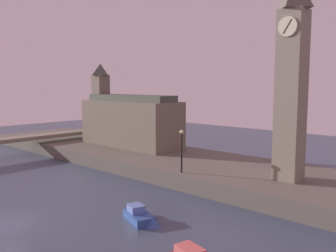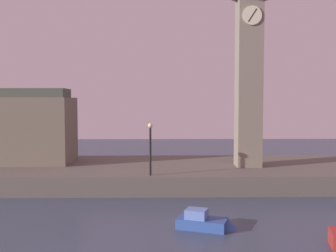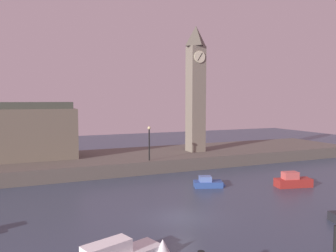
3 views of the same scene
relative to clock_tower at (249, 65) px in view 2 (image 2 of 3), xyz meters
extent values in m
cube|color=#5B544C|center=(-11.31, 0.92, -9.36)|extent=(70.00, 12.00, 1.50)
cube|color=slate|center=(0.00, 0.00, -1.61)|extent=(2.04, 2.04, 13.99)
cylinder|color=beige|center=(0.00, -1.08, 3.91)|extent=(1.55, 0.12, 1.55)
cube|color=black|center=(0.00, -1.15, 3.91)|extent=(0.72, 0.04, 1.08)
cylinder|color=black|center=(-8.22, -4.24, -6.83)|extent=(0.16, 0.16, 3.56)
sphere|color=#F2E099|center=(-8.22, -4.24, -4.87)|extent=(0.36, 0.36, 0.36)
cube|color=#2D4C93|center=(-5.14, -12.31, -9.82)|extent=(3.01, 2.22, 0.58)
cube|color=#5B7AC1|center=(-5.46, -12.31, -9.27)|extent=(1.40, 1.30, 0.52)
cone|color=#2D4C93|center=(-3.78, -12.31, -9.79)|extent=(1.59, 1.59, 0.68)
camera|label=1|loc=(12.88, -28.70, -0.66)|focal=38.59mm
camera|label=2|loc=(-7.40, -34.30, -3.06)|focal=43.33mm
camera|label=3|loc=(-21.68, -40.68, -1.68)|focal=36.57mm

